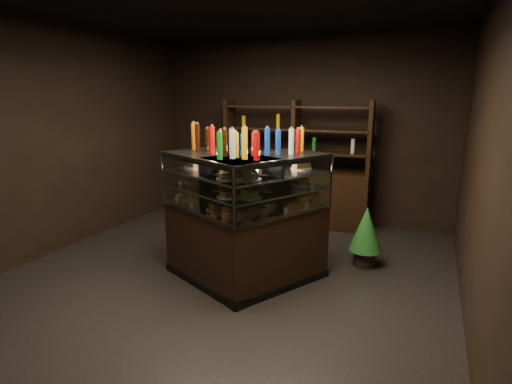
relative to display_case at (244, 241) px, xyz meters
The scene contains 7 objects.
ground 0.59m from the display_case, 137.00° to the left, with size 5.00×5.00×0.00m, color black.
room_shell 1.49m from the display_case, 137.00° to the left, with size 5.02×5.02×3.01m.
display_case is the anchor object (origin of this frame).
food_display 0.58m from the display_case, 71.44° to the right, with size 1.48×1.16×0.45m.
bottles_top 1.11m from the display_case, 108.56° to the left, with size 1.32×1.02×0.30m.
potted_conifer 1.56m from the display_case, 40.18° to the left, with size 0.40×0.40×0.85m.
back_shelving 2.28m from the display_case, 94.11° to the left, with size 2.38×0.54×2.00m.
Camera 1 is at (2.08, -4.02, 2.07)m, focal length 28.00 mm.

